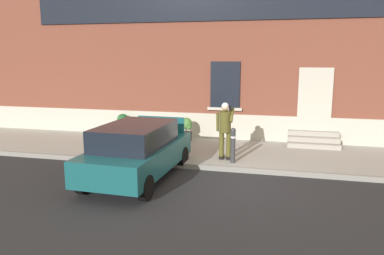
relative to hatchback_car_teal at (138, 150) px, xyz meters
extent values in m
plane|color=#232326|center=(2.38, 0.30, -0.79)|extent=(80.00, 80.00, 0.00)
cube|color=#99968E|center=(2.38, 3.10, -0.71)|extent=(24.00, 3.60, 0.15)
cube|color=gray|center=(2.38, 1.24, -0.71)|extent=(24.00, 0.12, 0.15)
cube|color=brown|center=(2.38, 5.60, 2.96)|extent=(24.00, 1.40, 7.50)
cube|color=#BCB7A8|center=(2.38, 4.88, -0.24)|extent=(24.00, 0.08, 1.10)
cube|color=maroon|center=(4.75, 4.87, 0.89)|extent=(1.00, 0.08, 2.10)
cube|color=#BCB7A8|center=(4.75, 4.85, 0.94)|extent=(1.16, 0.06, 2.24)
cube|color=black|center=(1.55, 4.87, 1.41)|extent=(1.10, 0.06, 1.70)
cube|color=#BCB7A8|center=(1.55, 4.84, 0.51)|extent=(1.30, 0.12, 0.10)
cube|color=#9E998E|center=(4.75, 4.10, -0.56)|extent=(1.75, 0.32, 0.16)
cube|color=#9E998E|center=(4.75, 4.42, -0.48)|extent=(1.75, 0.32, 0.32)
cube|color=#9E998E|center=(4.75, 4.74, -0.40)|extent=(1.75, 0.32, 0.48)
cube|color=#165156|center=(0.00, 0.02, -0.17)|extent=(1.90, 4.06, 0.64)
cube|color=black|center=(0.00, -0.13, 0.43)|extent=(1.63, 2.45, 0.56)
cube|color=black|center=(0.07, 2.03, -0.39)|extent=(1.67, 0.16, 0.20)
cube|color=yellow|center=(0.07, 2.03, -0.21)|extent=(0.52, 0.04, 0.12)
cube|color=#B21414|center=(-0.68, 2.06, 0.05)|extent=(0.16, 0.05, 0.18)
cube|color=#B21414|center=(0.83, 2.00, 0.05)|extent=(0.16, 0.05, 0.18)
cube|color=#165156|center=(0.06, 1.77, 0.33)|extent=(1.49, 0.11, 0.60)
cylinder|color=black|center=(-0.84, -1.35, -0.49)|extent=(0.22, 0.61, 0.60)
cylinder|color=black|center=(0.74, -1.41, -0.49)|extent=(0.22, 0.61, 0.60)
cylinder|color=black|center=(-0.74, 1.45, -0.49)|extent=(0.22, 0.61, 0.60)
cylinder|color=black|center=(0.85, 1.39, -0.49)|extent=(0.22, 0.61, 0.60)
cylinder|color=#333338|center=(2.31, 1.65, -0.16)|extent=(0.14, 0.14, 0.95)
sphere|color=#333338|center=(2.31, 1.65, 0.33)|extent=(0.15, 0.15, 0.15)
cylinder|color=silver|center=(2.31, 1.65, 0.13)|extent=(0.15, 0.15, 0.06)
cylinder|color=#514C1E|center=(1.92, 1.96, -0.19)|extent=(0.15, 0.15, 0.82)
cube|color=black|center=(1.92, 2.02, -0.59)|extent=(0.12, 0.28, 0.10)
cylinder|color=#514C1E|center=(2.14, 1.96, -0.19)|extent=(0.15, 0.15, 0.82)
cube|color=black|center=(2.14, 2.02, -0.59)|extent=(0.12, 0.28, 0.10)
cylinder|color=#514C1E|center=(2.03, 1.92, 0.53)|extent=(0.34, 0.42, 0.66)
sphere|color=tan|center=(2.03, 1.86, 0.97)|extent=(0.22, 0.22, 0.22)
sphere|color=silver|center=(2.03, 1.86, 1.00)|extent=(0.21, 0.21, 0.21)
cylinder|color=#514C1E|center=(1.81, 1.88, 0.52)|extent=(0.09, 0.17, 0.57)
cylinder|color=#514C1E|center=(2.23, 1.88, 0.74)|extent=(0.09, 0.43, 0.41)
cube|color=black|center=(2.18, 1.84, 0.95)|extent=(0.07, 0.02, 0.15)
cylinder|color=#606B38|center=(-2.45, 4.54, -0.47)|extent=(0.40, 0.40, 0.34)
cylinder|color=#606B38|center=(-2.45, 4.54, -0.33)|extent=(0.44, 0.44, 0.05)
cylinder|color=#47331E|center=(-2.45, 4.54, -0.18)|extent=(0.04, 0.04, 0.24)
sphere|color=#1E5628|center=(-2.45, 4.54, 0.00)|extent=(0.44, 0.44, 0.44)
sphere|color=#1E5628|center=(-2.35, 4.49, -0.10)|extent=(0.24, 0.24, 0.24)
cylinder|color=#2D2D30|center=(0.22, 4.21, -0.47)|extent=(0.40, 0.40, 0.34)
cylinder|color=#2D2D30|center=(0.22, 4.21, -0.33)|extent=(0.44, 0.44, 0.05)
cylinder|color=#47331E|center=(0.22, 4.21, -0.18)|extent=(0.04, 0.04, 0.24)
sphere|color=#4C843D|center=(0.22, 4.21, 0.00)|extent=(0.44, 0.44, 0.44)
sphere|color=#4C843D|center=(0.32, 4.16, -0.10)|extent=(0.24, 0.24, 0.24)
camera|label=1|loc=(3.72, -9.06, 2.42)|focal=35.36mm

